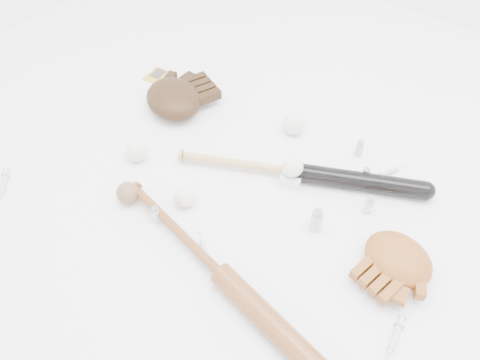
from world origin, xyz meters
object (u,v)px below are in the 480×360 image
Objects in this scene: bat_wood at (222,275)px; glove_dark at (173,98)px; bat_dark at (299,172)px; pedestal at (291,177)px.

glove_dark is at bearing 152.53° from bat_wood.
bat_wood reaches higher than bat_dark.
pedestal is at bearing 18.13° from glove_dark.
bat_wood is at bearing -15.54° from glove_dark.
bat_dark is 0.58m from glove_dark.
glove_dark is 4.20× the size of pedestal.
pedestal is at bearing 106.50° from bat_wood.
bat_dark is at bearing 104.59° from bat_wood.
bat_dark is at bearing 62.13° from pedestal.
bat_dark is at bearing 20.64° from glove_dark.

